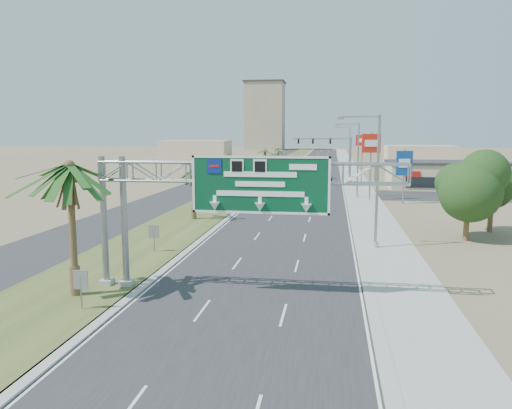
{
  "coord_description": "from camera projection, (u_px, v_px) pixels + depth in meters",
  "views": [
    {
      "loc": [
        4.19,
        -15.84,
        8.65
      ],
      "look_at": [
        -0.53,
        14.83,
        4.2
      ],
      "focal_mm": 35.0,
      "sensor_mm": 36.0,
      "label": 1
    }
  ],
  "objects": [
    {
      "name": "opposing_road",
      "position": [
        249.0,
        167.0,
        127.54
      ],
      "size": [
        8.0,
        300.0,
        0.02
      ],
      "primitive_type": "cube",
      "color": "#28282B",
      "rests_on": "ground"
    },
    {
      "name": "median_grass",
      "position": [
        276.0,
        167.0,
        126.48
      ],
      "size": [
        7.0,
        300.0,
        0.12
      ],
      "primitive_type": "cube",
      "color": "#3B5123",
      "rests_on": "ground"
    },
    {
      "name": "pole_sign_blue",
      "position": [
        404.0,
        165.0,
        60.87
      ],
      "size": [
        2.02,
        0.67,
        6.72
      ],
      "color": "gray",
      "rests_on": "ground"
    },
    {
      "name": "oak_far",
      "position": [
        492.0,
        189.0,
        43.46
      ],
      "size": [
        3.5,
        3.5,
        5.6
      ],
      "color": "brown",
      "rests_on": "ground"
    },
    {
      "name": "median_signback_b",
      "position": [
        154.0,
        234.0,
        36.04
      ],
      "size": [
        0.75,
        0.08,
        2.08
      ],
      "color": "gray",
      "rests_on": "ground"
    },
    {
      "name": "pole_sign_red_far",
      "position": [
        362.0,
        144.0,
        83.08
      ],
      "size": [
        2.22,
        0.7,
        8.57
      ],
      "color": "gray",
      "rests_on": "ground"
    },
    {
      "name": "car_left_lane",
      "position": [
        263.0,
        198.0,
        61.66
      ],
      "size": [
        2.29,
        4.57,
        1.49
      ],
      "primitive_type": "imported",
      "rotation": [
        0.0,
        0.0,
        0.12
      ],
      "color": "black",
      "rests_on": "ground"
    },
    {
      "name": "palm_row_c",
      "position": [
        227.0,
        156.0,
        64.95
      ],
      "size": [
        3.99,
        3.99,
        6.75
      ],
      "color": "brown",
      "rests_on": "ground"
    },
    {
      "name": "palm_row_b",
      "position": [
        193.0,
        171.0,
        49.4
      ],
      "size": [
        3.99,
        3.99,
        5.95
      ],
      "color": "brown",
      "rests_on": "ground"
    },
    {
      "name": "palm_row_f",
      "position": [
        278.0,
        149.0,
        125.74
      ],
      "size": [
        3.99,
        3.99,
        5.75
      ],
      "color": "brown",
      "rests_on": "ground"
    },
    {
      "name": "palm_near",
      "position": [
        69.0,
        167.0,
        25.59
      ],
      "size": [
        5.7,
        5.7,
        8.35
      ],
      "color": "brown",
      "rests_on": "ground"
    },
    {
      "name": "streetlight_near",
      "position": [
        374.0,
        187.0,
        37.12
      ],
      "size": [
        3.27,
        0.44,
        10.0
      ],
      "color": "gray",
      "rests_on": "ground"
    },
    {
      "name": "car_right_lane",
      "position": [
        323.0,
        178.0,
        88.45
      ],
      "size": [
        3.31,
        6.17,
        1.65
      ],
      "primitive_type": "imported",
      "rotation": [
        0.0,
        0.0,
        0.1
      ],
      "color": "gray",
      "rests_on": "ground"
    },
    {
      "name": "tower_distant",
      "position": [
        265.0,
        116.0,
        264.29
      ],
      "size": [
        20.0,
        16.0,
        35.0
      ],
      "primitive_type": "cube",
      "color": "gray",
      "rests_on": "ground"
    },
    {
      "name": "pole_sign_red_near",
      "position": [
        371.0,
        147.0,
        63.78
      ],
      "size": [
        2.42,
        0.72,
        8.77
      ],
      "color": "gray",
      "rests_on": "ground"
    },
    {
      "name": "signal_mast",
      "position": [
        339.0,
        155.0,
        86.31
      ],
      "size": [
        10.28,
        0.71,
        8.0
      ],
      "color": "gray",
      "rests_on": "ground"
    },
    {
      "name": "building_distant_right",
      "position": [
        420.0,
        154.0,
        149.46
      ],
      "size": [
        20.0,
        12.0,
        5.0
      ],
      "primitive_type": "cube",
      "color": "#C8B187",
      "rests_on": "ground"
    },
    {
      "name": "sidewalk_right",
      "position": [
        350.0,
        168.0,
        123.69
      ],
      "size": [
        4.0,
        300.0,
        0.1
      ],
      "primitive_type": "cube",
      "color": "#9E9B93",
      "rests_on": "ground"
    },
    {
      "name": "palm_row_e",
      "position": [
        265.0,
        151.0,
        101.23
      ],
      "size": [
        3.99,
        3.99,
        6.15
      ],
      "color": "brown",
      "rests_on": "ground"
    },
    {
      "name": "car_far",
      "position": [
        285.0,
        175.0,
        94.75
      ],
      "size": [
        2.59,
        5.07,
        1.41
      ],
      "primitive_type": "imported",
      "rotation": [
        0.0,
        0.0,
        0.13
      ],
      "color": "black",
      "rests_on": "ground"
    },
    {
      "name": "median_signback_a",
      "position": [
        81.0,
        283.0,
        24.2
      ],
      "size": [
        0.75,
        0.08,
        2.08
      ],
      "color": "gray",
      "rests_on": "ground"
    },
    {
      "name": "store_building",
      "position": [
        447.0,
        176.0,
        78.34
      ],
      "size": [
        18.0,
        10.0,
        4.0
      ],
      "primitive_type": "cube",
      "color": "#C8B187",
      "rests_on": "ground"
    },
    {
      "name": "palm_row_d",
      "position": [
        250.0,
        159.0,
        82.74
      ],
      "size": [
        3.99,
        3.99,
        5.45
      ],
      "color": "brown",
      "rests_on": "ground"
    },
    {
      "name": "building_distant_left",
      "position": [
        196.0,
        149.0,
        180.25
      ],
      "size": [
        24.0,
        14.0,
        6.0
      ],
      "primitive_type": "cube",
      "color": "#C8B187",
      "rests_on": "ground"
    },
    {
      "name": "sign_gantry",
      "position": [
        232.0,
        183.0,
        26.37
      ],
      "size": [
        16.75,
        1.24,
        7.5
      ],
      "color": "gray",
      "rests_on": "ground"
    },
    {
      "name": "ground",
      "position": [
        206.0,
        384.0,
        17.36
      ],
      "size": [
        600.0,
        600.0,
        0.0
      ],
      "primitive_type": "plane",
      "color": "#8C7A59",
      "rests_on": "ground"
    },
    {
      "name": "streetlight_far",
      "position": [
        348.0,
        153.0,
        101.69
      ],
      "size": [
        3.27,
        0.44,
        10.0
      ],
      "color": "gray",
      "rests_on": "ground"
    },
    {
      "name": "oak_near",
      "position": [
        469.0,
        185.0,
        39.9
      ],
      "size": [
        4.5,
        4.5,
        6.8
      ],
      "color": "brown",
      "rests_on": "ground"
    },
    {
      "name": "streetlight_mid",
      "position": [
        356.0,
        163.0,
        66.47
      ],
      "size": [
        3.27,
        0.44,
        10.0
      ],
      "color": "gray",
      "rests_on": "ground"
    },
    {
      "name": "car_mid_lane",
      "position": [
        306.0,
        189.0,
        71.1
      ],
      "size": [
        1.94,
        4.61,
        1.48
      ],
      "primitive_type": "imported",
      "rotation": [
        0.0,
        0.0,
        -0.08
      ],
      "color": "maroon",
      "rests_on": "ground"
    },
    {
      "name": "road",
      "position": [
        316.0,
        168.0,
        124.98
      ],
      "size": [
        12.0,
        300.0,
        0.02
      ],
      "primitive_type": "cube",
      "color": "#28282B",
      "rests_on": "ground"
    }
  ]
}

